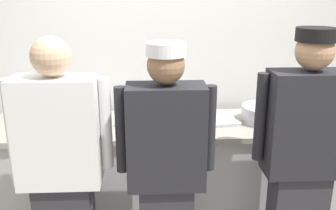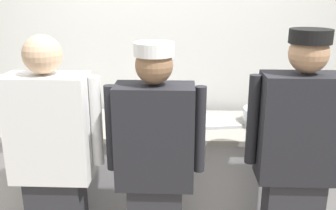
# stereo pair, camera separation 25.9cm
# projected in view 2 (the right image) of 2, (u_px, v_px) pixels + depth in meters

# --- Properties ---
(wall_back) EXTENTS (4.34, 0.10, 2.83)m
(wall_back) POSITION_uv_depth(u_px,v_px,m) (169.00, 53.00, 3.26)
(wall_back) COLOR silver
(wall_back) RESTS_ON ground
(prep_counter) EXTENTS (2.77, 0.69, 0.94)m
(prep_counter) POSITION_uv_depth(u_px,v_px,m) (167.00, 177.00, 3.09)
(prep_counter) COLOR #B2B2B7
(prep_counter) RESTS_ON ground
(chef_near_left) EXTENTS (0.62, 0.24, 1.71)m
(chef_near_left) POSITION_uv_depth(u_px,v_px,m) (53.00, 166.00, 2.32)
(chef_near_left) COLOR #2D2D33
(chef_near_left) RESTS_ON ground
(chef_center) EXTENTS (0.60, 0.24, 1.67)m
(chef_center) POSITION_uv_depth(u_px,v_px,m) (155.00, 170.00, 2.30)
(chef_center) COLOR #2D2D33
(chef_center) RESTS_ON ground
(chef_far_right) EXTENTS (0.62, 0.24, 1.74)m
(chef_far_right) POSITION_uv_depth(u_px,v_px,m) (297.00, 163.00, 2.30)
(chef_far_right) COLOR #2D2D33
(chef_far_right) RESTS_ON ground
(plate_stack_front) EXTENTS (0.20, 0.20, 0.05)m
(plate_stack_front) POSITION_uv_depth(u_px,v_px,m) (152.00, 118.00, 3.00)
(plate_stack_front) COLOR white
(plate_stack_front) RESTS_ON prep_counter
(mixing_bowl_steel) EXTENTS (0.36, 0.36, 0.13)m
(mixing_bowl_steel) POSITION_uv_depth(u_px,v_px,m) (266.00, 117.00, 2.91)
(mixing_bowl_steel) COLOR #B7BABF
(mixing_bowl_steel) RESTS_ON prep_counter
(sheet_tray) EXTENTS (0.48, 0.37, 0.02)m
(sheet_tray) POSITION_uv_depth(u_px,v_px,m) (209.00, 121.00, 2.96)
(sheet_tray) COLOR #B7BABF
(sheet_tray) RESTS_ON prep_counter
(squeeze_bottle_primary) EXTENTS (0.06, 0.06, 0.19)m
(squeeze_bottle_primary) POSITION_uv_depth(u_px,v_px,m) (147.00, 119.00, 2.78)
(squeeze_bottle_primary) COLOR red
(squeeze_bottle_primary) RESTS_ON prep_counter
(ramekin_green_sauce) EXTENTS (0.11, 0.11, 0.04)m
(ramekin_green_sauce) POSITION_uv_depth(u_px,v_px,m) (42.00, 116.00, 3.04)
(ramekin_green_sauce) COLOR white
(ramekin_green_sauce) RESTS_ON prep_counter
(ramekin_red_sauce) EXTENTS (0.10, 0.10, 0.04)m
(ramekin_red_sauce) POSITION_uv_depth(u_px,v_px,m) (309.00, 128.00, 2.80)
(ramekin_red_sauce) COLOR white
(ramekin_red_sauce) RESTS_ON prep_counter
(ramekin_yellow_sauce) EXTENTS (0.09, 0.09, 0.04)m
(ramekin_yellow_sauce) POSITION_uv_depth(u_px,v_px,m) (121.00, 122.00, 2.92)
(ramekin_yellow_sauce) COLOR white
(ramekin_yellow_sauce) RESTS_ON prep_counter
(deli_cup) EXTENTS (0.09, 0.09, 0.09)m
(deli_cup) POSITION_uv_depth(u_px,v_px,m) (62.00, 113.00, 3.06)
(deli_cup) COLOR white
(deli_cup) RESTS_ON prep_counter
(chefs_knife) EXTENTS (0.28, 0.03, 0.02)m
(chefs_knife) POSITION_uv_depth(u_px,v_px,m) (303.00, 119.00, 3.04)
(chefs_knife) COLOR #B7BABF
(chefs_knife) RESTS_ON prep_counter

